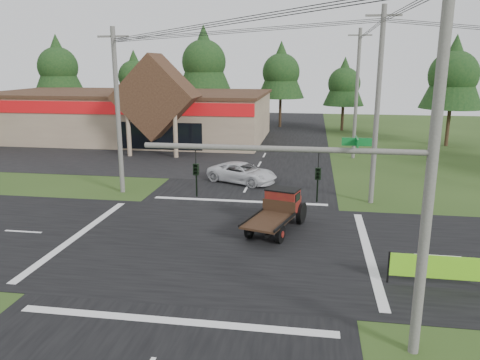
# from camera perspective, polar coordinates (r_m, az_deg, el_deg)

# --- Properties ---
(ground) EXTENTS (120.00, 120.00, 0.00)m
(ground) POSITION_cam_1_polar(r_m,az_deg,el_deg) (22.42, -2.88, -7.73)
(ground) COLOR #283F16
(ground) RESTS_ON ground
(road_ns) EXTENTS (12.00, 120.00, 0.02)m
(road_ns) POSITION_cam_1_polar(r_m,az_deg,el_deg) (22.42, -2.88, -7.70)
(road_ns) COLOR black
(road_ns) RESTS_ON ground
(road_ew) EXTENTS (120.00, 12.00, 0.02)m
(road_ew) POSITION_cam_1_polar(r_m,az_deg,el_deg) (22.42, -2.88, -7.70)
(road_ew) COLOR black
(road_ew) RESTS_ON ground
(parking_apron) EXTENTS (28.00, 14.00, 0.02)m
(parking_apron) POSITION_cam_1_polar(r_m,az_deg,el_deg) (44.20, -15.81, 2.72)
(parking_apron) COLOR black
(parking_apron) RESTS_ON ground
(cvs_building) EXTENTS (30.40, 18.20, 9.19)m
(cvs_building) POSITION_cam_1_polar(r_m,az_deg,el_deg) (54.08, -13.05, 7.85)
(cvs_building) COLOR gray
(cvs_building) RESTS_ON ground
(traffic_signal_mast) EXTENTS (8.12, 0.24, 7.00)m
(traffic_signal_mast) POSITION_cam_1_polar(r_m,az_deg,el_deg) (13.54, 14.93, -3.16)
(traffic_signal_mast) COLOR #595651
(traffic_signal_mast) RESTS_ON ground
(utility_pole_nr) EXTENTS (2.00, 0.30, 11.00)m
(utility_pole_nr) POSITION_cam_1_polar(r_m,az_deg,el_deg) (13.53, 22.35, 1.56)
(utility_pole_nr) COLOR #595651
(utility_pole_nr) RESTS_ON ground
(utility_pole_nw) EXTENTS (2.00, 0.30, 10.50)m
(utility_pole_nw) POSITION_cam_1_polar(r_m,az_deg,el_deg) (31.06, -14.68, 8.21)
(utility_pole_nw) COLOR #595651
(utility_pole_nw) RESTS_ON ground
(utility_pole_ne) EXTENTS (2.00, 0.30, 11.50)m
(utility_pole_ne) POSITION_cam_1_polar(r_m,az_deg,el_deg) (28.72, 16.41, 8.66)
(utility_pole_ne) COLOR #595651
(utility_pole_ne) RESTS_ON ground
(utility_pole_n) EXTENTS (2.00, 0.30, 11.20)m
(utility_pole_n) POSITION_cam_1_polar(r_m,az_deg,el_deg) (42.61, 14.03, 10.21)
(utility_pole_n) COLOR #595651
(utility_pole_n) RESTS_ON ground
(tree_row_a) EXTENTS (6.72, 6.72, 12.12)m
(tree_row_a) POSITION_cam_1_polar(r_m,az_deg,el_deg) (69.43, -21.33, 12.94)
(tree_row_a) COLOR #332316
(tree_row_a) RESTS_ON ground
(tree_row_b) EXTENTS (5.60, 5.60, 10.10)m
(tree_row_b) POSITION_cam_1_polar(r_m,az_deg,el_deg) (66.95, -12.75, 12.38)
(tree_row_b) COLOR #332316
(tree_row_b) RESTS_ON ground
(tree_row_c) EXTENTS (7.28, 7.28, 13.13)m
(tree_row_c) POSITION_cam_1_polar(r_m,az_deg,el_deg) (63.01, -4.42, 14.42)
(tree_row_c) COLOR #332316
(tree_row_c) RESTS_ON ground
(tree_row_d) EXTENTS (6.16, 6.16, 11.11)m
(tree_row_d) POSITION_cam_1_polar(r_m,az_deg,el_deg) (62.53, 5.03, 13.18)
(tree_row_d) COLOR #332316
(tree_row_d) RESTS_ON ground
(tree_row_e) EXTENTS (5.04, 5.04, 9.09)m
(tree_row_e) POSITION_cam_1_polar(r_m,az_deg,el_deg) (60.53, 12.60, 11.60)
(tree_row_e) COLOR #332316
(tree_row_e) RESTS_ON ground
(tree_side_ne) EXTENTS (6.16, 6.16, 11.11)m
(tree_side_ne) POSITION_cam_1_polar(r_m,az_deg,el_deg) (52.21, 24.60, 11.82)
(tree_side_ne) COLOR #332316
(tree_side_ne) RESTS_ON ground
(antique_flatbed_truck) EXTENTS (3.18, 5.21, 2.04)m
(antique_flatbed_truck) POSITION_cam_1_polar(r_m,az_deg,el_deg) (23.70, 4.37, -3.91)
(antique_flatbed_truck) COLOR #5F0D13
(antique_flatbed_truck) RESTS_ON ground
(roadside_banner) EXTENTS (3.83, 0.16, 1.31)m
(roadside_banner) POSITION_cam_1_polar(r_m,az_deg,el_deg) (19.63, 23.13, -10.13)
(roadside_banner) COLOR #72CE1B
(roadside_banner) RESTS_ON ground
(white_pickup) EXTENTS (5.57, 4.17, 1.40)m
(white_pickup) POSITION_cam_1_polar(r_m,az_deg,el_deg) (33.36, 0.29, 0.89)
(white_pickup) COLOR silver
(white_pickup) RESTS_ON ground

